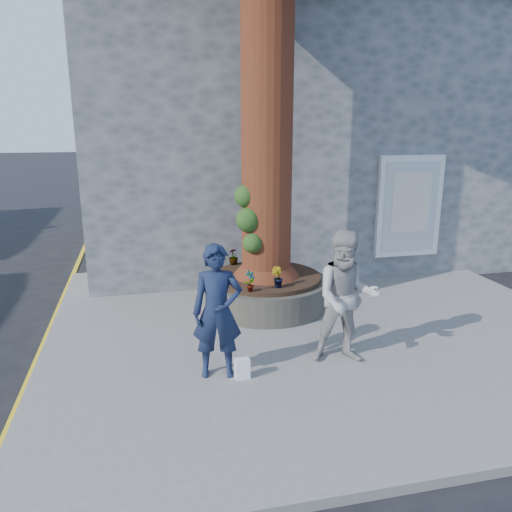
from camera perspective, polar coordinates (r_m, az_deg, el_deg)
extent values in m
plane|color=black|center=(7.58, -1.08, -12.18)|extent=(120.00, 120.00, 0.00)
cube|color=slate|center=(8.82, 7.21, -7.84)|extent=(9.00, 8.00, 0.12)
cube|color=yellow|center=(8.52, -23.47, -10.30)|extent=(0.10, 30.00, 0.01)
cube|color=#54585A|center=(14.35, 2.74, 13.10)|extent=(10.00, 8.00, 6.00)
cube|color=black|center=(14.59, 2.91, 25.56)|extent=(10.30, 8.30, 0.30)
cube|color=white|center=(11.42, 17.08, 5.44)|extent=(1.50, 0.12, 2.20)
cube|color=silver|center=(11.37, 17.23, 5.39)|extent=(1.25, 0.04, 1.95)
cube|color=silver|center=(11.34, 17.32, 5.87)|extent=(0.90, 0.02, 1.30)
cylinder|color=black|center=(9.40, 1.15, -4.17)|extent=(2.30, 2.30, 0.52)
cylinder|color=black|center=(9.30, 1.16, -2.42)|extent=(2.04, 2.04, 0.08)
cylinder|color=#482012|center=(8.94, 1.29, 21.45)|extent=(0.90, 0.90, 7.50)
cone|color=#482012|center=(9.19, 1.17, -0.10)|extent=(1.24, 1.24, 0.70)
sphere|color=#1B3B13|center=(8.75, -0.90, 4.16)|extent=(0.44, 0.44, 0.44)
sphere|color=#1B3B13|center=(8.75, -0.37, 1.49)|extent=(0.36, 0.36, 0.36)
sphere|color=#1B3B13|center=(8.80, -1.21, 6.86)|extent=(0.40, 0.40, 0.40)
imported|color=#141C37|center=(6.68, -4.44, -6.37)|extent=(0.73, 0.53, 1.83)
imported|color=#999692|center=(7.14, 10.30, -4.73)|extent=(1.07, 0.91, 1.92)
cube|color=white|center=(6.88, -1.59, -12.73)|extent=(0.21, 0.13, 0.28)
imported|color=gray|center=(8.34, -0.69, -2.86)|extent=(0.24, 0.22, 0.37)
imported|color=gray|center=(8.56, 2.44, -2.44)|extent=(0.28, 0.28, 0.36)
imported|color=gray|center=(9.95, -2.62, -0.03)|extent=(0.25, 0.25, 0.34)
imported|color=gray|center=(9.89, -4.83, -0.26)|extent=(0.30, 0.32, 0.30)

